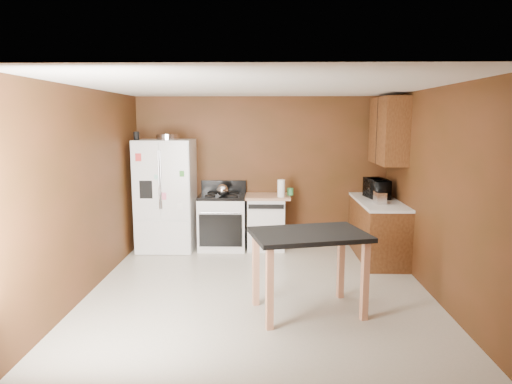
{
  "coord_description": "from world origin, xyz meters",
  "views": [
    {
      "loc": [
        0.08,
        -5.42,
        2.12
      ],
      "look_at": [
        -0.06,
        0.85,
        1.12
      ],
      "focal_mm": 32.0,
      "sensor_mm": 36.0,
      "label": 1
    }
  ],
  "objects_px": {
    "kettle": "(222,190)",
    "microwave": "(377,189)",
    "paper_towel": "(281,188)",
    "toaster": "(380,198)",
    "island": "(309,245)",
    "gas_range": "(223,221)",
    "dishwasher": "(266,221)",
    "refrigerator": "(166,195)",
    "pen_cup": "(136,136)",
    "roasting_pan": "(168,137)",
    "green_canister": "(290,192)"
  },
  "relations": [
    {
      "from": "green_canister",
      "to": "microwave",
      "type": "xyz_separation_m",
      "value": [
        1.34,
        -0.3,
        0.09
      ]
    },
    {
      "from": "pen_cup",
      "to": "dishwasher",
      "type": "xyz_separation_m",
      "value": [
        2.05,
        0.2,
        -1.41
      ]
    },
    {
      "from": "paper_towel",
      "to": "pen_cup",
      "type": "bearing_deg",
      "value": -178.81
    },
    {
      "from": "green_canister",
      "to": "island",
      "type": "relative_size",
      "value": 0.08
    },
    {
      "from": "pen_cup",
      "to": "island",
      "type": "relative_size",
      "value": 0.1
    },
    {
      "from": "island",
      "to": "dishwasher",
      "type": "bearing_deg",
      "value": 100.37
    },
    {
      "from": "green_canister",
      "to": "refrigerator",
      "type": "bearing_deg",
      "value": -176.71
    },
    {
      "from": "green_canister",
      "to": "gas_range",
      "type": "relative_size",
      "value": 0.1
    },
    {
      "from": "kettle",
      "to": "paper_towel",
      "type": "bearing_deg",
      "value": -2.26
    },
    {
      "from": "pen_cup",
      "to": "kettle",
      "type": "relative_size",
      "value": 0.7
    },
    {
      "from": "roasting_pan",
      "to": "refrigerator",
      "type": "xyz_separation_m",
      "value": [
        -0.06,
        0.02,
        -0.95
      ]
    },
    {
      "from": "green_canister",
      "to": "kettle",
      "type": "bearing_deg",
      "value": -172.47
    },
    {
      "from": "toaster",
      "to": "dishwasher",
      "type": "distance_m",
      "value": 1.9
    },
    {
      "from": "refrigerator",
      "to": "paper_towel",
      "type": "bearing_deg",
      "value": -2.03
    },
    {
      "from": "pen_cup",
      "to": "paper_towel",
      "type": "xyz_separation_m",
      "value": [
        2.29,
        0.05,
        -0.84
      ]
    },
    {
      "from": "roasting_pan",
      "to": "refrigerator",
      "type": "height_order",
      "value": "roasting_pan"
    },
    {
      "from": "microwave",
      "to": "refrigerator",
      "type": "distance_m",
      "value": 3.38
    },
    {
      "from": "pen_cup",
      "to": "paper_towel",
      "type": "bearing_deg",
      "value": 1.19
    },
    {
      "from": "kettle",
      "to": "dishwasher",
      "type": "distance_m",
      "value": 0.9
    },
    {
      "from": "microwave",
      "to": "refrigerator",
      "type": "height_order",
      "value": "refrigerator"
    },
    {
      "from": "toaster",
      "to": "pen_cup",
      "type": "bearing_deg",
      "value": 169.73
    },
    {
      "from": "pen_cup",
      "to": "paper_towel",
      "type": "height_order",
      "value": "pen_cup"
    },
    {
      "from": "kettle",
      "to": "microwave",
      "type": "xyz_separation_m",
      "value": [
        2.45,
        -0.15,
        0.04
      ]
    },
    {
      "from": "kettle",
      "to": "island",
      "type": "relative_size",
      "value": 0.14
    },
    {
      "from": "roasting_pan",
      "to": "dishwasher",
      "type": "height_order",
      "value": "roasting_pan"
    },
    {
      "from": "green_canister",
      "to": "dishwasher",
      "type": "xyz_separation_m",
      "value": [
        -0.4,
        -0.03,
        -0.5
      ]
    },
    {
      "from": "gas_range",
      "to": "pen_cup",
      "type": "bearing_deg",
      "value": -172.51
    },
    {
      "from": "gas_range",
      "to": "toaster",
      "type": "bearing_deg",
      "value": -16.52
    },
    {
      "from": "kettle",
      "to": "refrigerator",
      "type": "height_order",
      "value": "refrigerator"
    },
    {
      "from": "microwave",
      "to": "island",
      "type": "relative_size",
      "value": 0.36
    },
    {
      "from": "island",
      "to": "paper_towel",
      "type": "bearing_deg",
      "value": 95.39
    },
    {
      "from": "toaster",
      "to": "island",
      "type": "bearing_deg",
      "value": -125.61
    },
    {
      "from": "roasting_pan",
      "to": "dishwasher",
      "type": "xyz_separation_m",
      "value": [
        1.57,
        0.11,
        -1.39
      ]
    },
    {
      "from": "roasting_pan",
      "to": "green_canister",
      "type": "distance_m",
      "value": 2.17
    },
    {
      "from": "paper_towel",
      "to": "gas_range",
      "type": "xyz_separation_m",
      "value": [
        -0.96,
        0.13,
        -0.57
      ]
    },
    {
      "from": "roasting_pan",
      "to": "toaster",
      "type": "bearing_deg",
      "value": -10.9
    },
    {
      "from": "microwave",
      "to": "pen_cup",
      "type": "bearing_deg",
      "value": 78.38
    },
    {
      "from": "roasting_pan",
      "to": "green_canister",
      "type": "height_order",
      "value": "roasting_pan"
    },
    {
      "from": "paper_towel",
      "to": "toaster",
      "type": "distance_m",
      "value": 1.55
    },
    {
      "from": "roasting_pan",
      "to": "kettle",
      "type": "distance_m",
      "value": 1.21
    },
    {
      "from": "gas_range",
      "to": "dishwasher",
      "type": "distance_m",
      "value": 0.72
    },
    {
      "from": "toaster",
      "to": "refrigerator",
      "type": "bearing_deg",
      "value": 166.8
    },
    {
      "from": "dishwasher",
      "to": "green_canister",
      "type": "bearing_deg",
      "value": 4.57
    },
    {
      "from": "kettle",
      "to": "dishwasher",
      "type": "xyz_separation_m",
      "value": [
        0.71,
        0.11,
        -0.54
      ]
    },
    {
      "from": "island",
      "to": "pen_cup",
      "type": "bearing_deg",
      "value": 136.86
    },
    {
      "from": "roasting_pan",
      "to": "island",
      "type": "height_order",
      "value": "roasting_pan"
    },
    {
      "from": "island",
      "to": "microwave",
      "type": "bearing_deg",
      "value": 60.95
    },
    {
      "from": "green_canister",
      "to": "gas_range",
      "type": "height_order",
      "value": "gas_range"
    },
    {
      "from": "microwave",
      "to": "dishwasher",
      "type": "xyz_separation_m",
      "value": [
        -1.74,
        0.27,
        -0.59
      ]
    },
    {
      "from": "refrigerator",
      "to": "dishwasher",
      "type": "distance_m",
      "value": 1.69
    }
  ]
}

